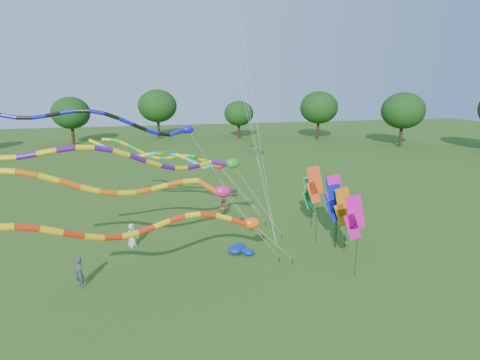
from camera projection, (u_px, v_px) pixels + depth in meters
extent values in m
plane|color=#295616|center=(254.00, 285.00, 20.77)|extent=(160.00, 160.00, 0.00)
cylinder|color=#382314|center=(406.00, 134.00, 69.78)|extent=(0.50, 0.50, 2.49)
ellipsoid|color=#153A0F|center=(408.00, 116.00, 69.00)|extent=(5.26, 5.26, 4.47)
cylinder|color=#382314|center=(317.00, 132.00, 69.14)|extent=(0.50, 0.50, 3.42)
ellipsoid|color=#153A0F|center=(318.00, 106.00, 68.07)|extent=(7.21, 7.21, 6.13)
cylinder|color=#382314|center=(239.00, 129.00, 75.34)|extent=(0.50, 0.50, 2.96)
ellipsoid|color=#153A0F|center=(239.00, 108.00, 74.41)|extent=(6.25, 6.25, 5.31)
cylinder|color=#382314|center=(160.00, 134.00, 71.49)|extent=(0.50, 0.50, 2.33)
ellipsoid|color=#153A0F|center=(159.00, 116.00, 70.76)|extent=(4.93, 4.93, 4.19)
cylinder|color=#382314|center=(77.00, 140.00, 63.77)|extent=(0.50, 0.50, 2.46)
ellipsoid|color=#153A0F|center=(75.00, 119.00, 63.00)|extent=(5.19, 5.19, 4.41)
cylinder|color=black|center=(293.00, 261.00, 23.20)|extent=(0.05, 0.05, 0.30)
cylinder|color=silver|center=(273.00, 242.00, 22.12)|extent=(0.02, 0.02, 3.98)
ellipsoid|color=#FF5E0D|center=(252.00, 223.00, 21.07)|extent=(0.94, 0.61, 0.61)
cylinder|color=red|center=(238.00, 222.00, 20.72)|extent=(0.27, 0.27, 0.91)
cylinder|color=yellow|center=(223.00, 217.00, 20.39)|extent=(0.27, 0.27, 0.87)
cylinder|color=red|center=(208.00, 215.00, 20.05)|extent=(0.27, 0.27, 0.83)
cylinder|color=yellow|center=(192.00, 215.00, 19.71)|extent=(0.27, 0.27, 0.80)
cylinder|color=red|center=(177.00, 218.00, 19.34)|extent=(0.27, 0.27, 0.81)
cylinder|color=yellow|center=(162.00, 224.00, 18.93)|extent=(0.27, 0.27, 0.81)
cylinder|color=red|center=(146.00, 230.00, 18.46)|extent=(0.27, 0.27, 0.82)
cylinder|color=yellow|center=(130.00, 235.00, 17.93)|extent=(0.27, 0.27, 0.82)
cylinder|color=red|center=(112.00, 237.00, 17.35)|extent=(0.27, 0.27, 0.84)
cylinder|color=yellow|center=(94.00, 237.00, 16.73)|extent=(0.27, 0.27, 0.88)
cylinder|color=red|center=(73.00, 234.00, 16.10)|extent=(0.27, 0.27, 0.90)
cylinder|color=yellow|center=(51.00, 231.00, 15.50)|extent=(0.27, 0.27, 0.88)
cylinder|color=red|center=(27.00, 228.00, 14.96)|extent=(0.27, 0.27, 0.84)
cylinder|color=yellow|center=(2.00, 227.00, 14.51)|extent=(0.27, 0.27, 0.81)
cylinder|color=black|center=(279.00, 260.00, 23.42)|extent=(0.05, 0.05, 0.30)
cylinder|color=silver|center=(252.00, 226.00, 22.32)|extent=(0.02, 0.02, 5.52)
ellipsoid|color=#DD1870|center=(223.00, 191.00, 21.25)|extent=(0.98, 0.63, 0.63)
cylinder|color=#E6550C|center=(207.00, 186.00, 21.17)|extent=(0.28, 0.28, 1.13)
cylinder|color=#DCC20B|center=(191.00, 181.00, 21.09)|extent=(0.28, 0.28, 0.83)
cylinder|color=#E6550C|center=(175.00, 183.00, 20.83)|extent=(0.28, 0.28, 0.83)
cylinder|color=#DCC20B|center=(159.00, 187.00, 20.52)|extent=(0.28, 0.28, 0.84)
cylinder|color=#E6550C|center=(143.00, 191.00, 20.15)|extent=(0.28, 0.28, 0.84)
cylinder|color=#DCC20B|center=(126.00, 193.00, 19.72)|extent=(0.28, 0.28, 0.85)
cylinder|color=#E6550C|center=(109.00, 192.00, 19.24)|extent=(0.28, 0.28, 0.88)
cylinder|color=#DCC20B|center=(90.00, 189.00, 18.74)|extent=(0.28, 0.28, 0.91)
cylinder|color=#E6550C|center=(70.00, 184.00, 18.24)|extent=(0.28, 0.28, 0.92)
cylinder|color=#DCC20B|center=(49.00, 178.00, 17.79)|extent=(0.28, 0.28, 0.90)
cylinder|color=#E6550C|center=(27.00, 173.00, 17.42)|extent=(0.28, 0.28, 0.86)
cylinder|color=#DCC20B|center=(5.00, 171.00, 17.14)|extent=(0.28, 0.28, 0.83)
cylinder|color=black|center=(282.00, 236.00, 26.91)|extent=(0.05, 0.05, 0.30)
cylinder|color=silver|center=(258.00, 201.00, 25.36)|extent=(0.02, 0.02, 6.45)
ellipsoid|color=#1C9A22|center=(232.00, 163.00, 23.84)|extent=(0.93, 0.60, 0.60)
cylinder|color=#4D0C84|center=(219.00, 163.00, 23.66)|extent=(0.27, 0.27, 0.96)
cylinder|color=#DAB70B|center=(205.00, 164.00, 23.40)|extent=(0.27, 0.27, 0.85)
cylinder|color=#4D0C84|center=(193.00, 167.00, 22.89)|extent=(0.27, 0.27, 0.85)
cylinder|color=#DAB70B|center=(180.00, 168.00, 22.32)|extent=(0.27, 0.27, 0.86)
cylinder|color=#4D0C84|center=(167.00, 167.00, 21.72)|extent=(0.27, 0.27, 0.89)
cylinder|color=#DAB70B|center=(153.00, 163.00, 21.11)|extent=(0.27, 0.27, 0.92)
cylinder|color=#4D0C84|center=(138.00, 158.00, 20.51)|extent=(0.27, 0.27, 0.92)
cylinder|color=#DAB70B|center=(121.00, 153.00, 19.97)|extent=(0.27, 0.27, 0.89)
cylinder|color=#4D0C84|center=(103.00, 149.00, 19.50)|extent=(0.27, 0.27, 0.85)
cylinder|color=#DAB70B|center=(85.00, 148.00, 19.13)|extent=(0.27, 0.27, 0.84)
cylinder|color=#4D0C84|center=(66.00, 149.00, 18.84)|extent=(0.27, 0.27, 0.85)
cylinder|color=#DAB70B|center=(47.00, 152.00, 18.62)|extent=(0.27, 0.27, 0.86)
cylinder|color=#4D0C84|center=(27.00, 156.00, 18.42)|extent=(0.27, 0.27, 0.86)
cylinder|color=#DAB70B|center=(6.00, 158.00, 18.20)|extent=(0.27, 0.27, 0.85)
cylinder|color=black|center=(252.00, 229.00, 28.21)|extent=(0.05, 0.05, 0.30)
cylinder|color=silver|center=(222.00, 181.00, 26.57)|extent=(0.02, 0.02, 8.34)
ellipsoid|color=#180DC1|center=(188.00, 129.00, 24.96)|extent=(0.79, 0.51, 0.51)
cylinder|color=#0B10BE|center=(176.00, 132.00, 24.77)|extent=(0.23, 0.23, 0.82)
cylinder|color=black|center=(164.00, 134.00, 24.46)|extent=(0.23, 0.23, 0.79)
cylinder|color=#0B10BE|center=(152.00, 132.00, 23.98)|extent=(0.23, 0.23, 0.82)
cylinder|color=black|center=(139.00, 127.00, 23.50)|extent=(0.23, 0.23, 0.85)
cylinder|color=#0B10BE|center=(126.00, 121.00, 23.06)|extent=(0.23, 0.23, 0.84)
cylinder|color=black|center=(112.00, 116.00, 22.68)|extent=(0.23, 0.23, 0.81)
cylinder|color=#0B10BE|center=(97.00, 112.00, 22.39)|extent=(0.23, 0.23, 0.77)
cylinder|color=black|center=(83.00, 111.00, 22.19)|extent=(0.23, 0.23, 0.76)
cylinder|color=#0B10BE|center=(68.00, 112.00, 22.08)|extent=(0.23, 0.23, 0.78)
cylinder|color=black|center=(54.00, 114.00, 22.01)|extent=(0.23, 0.23, 0.79)
cylinder|color=#0B10BE|center=(39.00, 117.00, 21.96)|extent=(0.23, 0.23, 0.78)
cylinder|color=black|center=(24.00, 118.00, 21.87)|extent=(0.23, 0.23, 0.77)
cylinder|color=#0B10BE|center=(9.00, 116.00, 21.72)|extent=(0.23, 0.23, 0.78)
cylinder|color=black|center=(265.00, 224.00, 29.23)|extent=(0.05, 0.05, 0.30)
cylinder|color=silver|center=(242.00, 194.00, 28.70)|extent=(0.02, 0.02, 5.45)
ellipsoid|color=#E94C0D|center=(218.00, 165.00, 28.21)|extent=(0.83, 0.53, 0.53)
cylinder|color=#0DCDDD|center=(209.00, 166.00, 28.03)|extent=(0.24, 0.24, 0.75)
cylinder|color=#F4F80D|center=(199.00, 165.00, 27.76)|extent=(0.24, 0.24, 0.73)
cylinder|color=#0DCDDD|center=(190.00, 160.00, 27.61)|extent=(0.24, 0.24, 0.72)
cylinder|color=#F4F80D|center=(181.00, 156.00, 27.54)|extent=(0.24, 0.24, 0.68)
cylinder|color=#0DCDDD|center=(172.00, 153.00, 27.57)|extent=(0.24, 0.24, 0.64)
cylinder|color=#F4F80D|center=(163.00, 153.00, 27.68)|extent=(0.24, 0.24, 0.65)
cylinder|color=#0DCDDD|center=(154.00, 153.00, 27.87)|extent=(0.24, 0.24, 0.67)
cylinder|color=#F4F80D|center=(146.00, 155.00, 28.10)|extent=(0.24, 0.24, 0.68)
cylinder|color=#0DCDDD|center=(138.00, 156.00, 28.32)|extent=(0.24, 0.24, 0.66)
cylinder|color=#F4F80D|center=(130.00, 156.00, 28.50)|extent=(0.24, 0.24, 0.65)
cylinder|color=#0DCDDD|center=(121.00, 155.00, 28.60)|extent=(0.24, 0.24, 0.66)
cylinder|color=#F4F80D|center=(113.00, 151.00, 28.60)|extent=(0.24, 0.24, 0.70)
cylinder|color=#0DCDDD|center=(104.00, 147.00, 28.52)|extent=(0.24, 0.24, 0.72)
cylinder|color=#F4F80D|center=(94.00, 142.00, 28.37)|extent=(0.24, 0.24, 0.71)
cylinder|color=black|center=(262.00, 217.00, 30.79)|extent=(0.05, 0.05, 0.30)
cylinder|color=silver|center=(241.00, 190.00, 30.53)|extent=(0.02, 0.02, 5.01)
ellipsoid|color=#8E0C8D|center=(220.00, 165.00, 30.29)|extent=(0.89, 0.58, 0.58)
cylinder|color=green|center=(210.00, 163.00, 30.07)|extent=(0.26, 0.26, 0.94)
cylinder|color=#ECA00C|center=(201.00, 159.00, 29.85)|extent=(0.26, 0.26, 0.68)
cylinder|color=green|center=(193.00, 157.00, 29.99)|extent=(0.26, 0.26, 0.66)
cylinder|color=#ECA00C|center=(185.00, 156.00, 30.22)|extent=(0.26, 0.26, 0.66)
cylinder|color=green|center=(178.00, 156.00, 30.51)|extent=(0.26, 0.26, 0.68)
cylinder|color=#ECA00C|center=(171.00, 158.00, 30.82)|extent=(0.26, 0.26, 0.68)
cylinder|color=green|center=(164.00, 158.00, 31.11)|extent=(0.26, 0.26, 0.66)
cylinder|color=#ECA00C|center=(156.00, 158.00, 31.33)|extent=(0.26, 0.26, 0.65)
cylinder|color=green|center=(149.00, 156.00, 31.47)|extent=(0.26, 0.26, 0.68)
cylinder|color=#ECA00C|center=(141.00, 152.00, 31.52)|extent=(0.26, 0.26, 0.71)
cylinder|color=green|center=(133.00, 148.00, 31.48)|extent=(0.26, 0.26, 0.73)
cylinder|color=#ECA00C|center=(124.00, 144.00, 31.39)|extent=(0.26, 0.26, 0.72)
cylinder|color=green|center=(115.00, 141.00, 31.27)|extent=(0.26, 0.26, 0.69)
cylinder|color=#ECA00C|center=(106.00, 140.00, 31.16)|extent=(0.26, 0.26, 0.67)
cylinder|color=black|center=(276.00, 248.00, 25.06)|extent=(0.04, 0.04, 0.30)
cylinder|color=silver|center=(242.00, 78.00, 22.68)|extent=(0.01, 0.01, 20.74)
cylinder|color=black|center=(276.00, 248.00, 25.06)|extent=(0.04, 0.04, 0.30)
cylinder|color=silver|center=(229.00, 35.00, 20.80)|extent=(0.01, 0.01, 25.46)
cylinder|color=black|center=(276.00, 248.00, 25.06)|extent=(0.04, 0.04, 0.30)
cylinder|color=silver|center=(254.00, 108.00, 25.55)|extent=(0.01, 0.01, 17.64)
cylinder|color=black|center=(317.00, 207.00, 25.84)|extent=(0.02, 0.02, 4.78)
cube|color=#EE4A1C|center=(315.00, 180.00, 25.43)|extent=(1.12, 0.45, 1.93)
cube|color=#EE4A1C|center=(313.00, 192.00, 25.63)|extent=(0.98, 0.40, 1.51)
cylinder|color=black|center=(312.00, 204.00, 28.52)|extent=(0.02, 0.02, 3.56)
cube|color=green|center=(310.00, 188.00, 28.18)|extent=(1.16, 0.10, 1.93)
cube|color=green|center=(308.00, 199.00, 28.35)|extent=(1.01, 0.10, 1.51)
cylinder|color=black|center=(357.00, 240.00, 21.22)|extent=(0.02, 0.02, 4.26)
cube|color=#E10CA0|center=(355.00, 212.00, 20.86)|extent=(1.13, 0.42, 1.93)
cube|color=#E10CA0|center=(352.00, 227.00, 21.06)|extent=(0.98, 0.38, 1.51)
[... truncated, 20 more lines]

